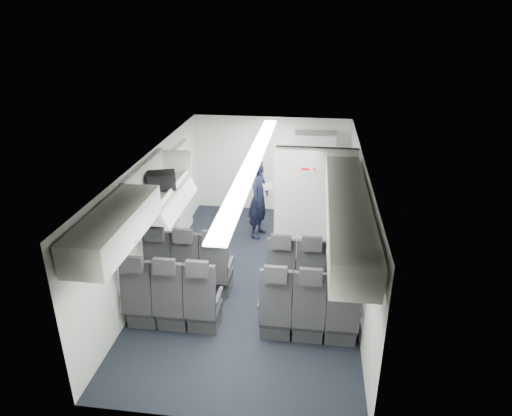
% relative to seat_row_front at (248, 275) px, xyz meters
% --- Properties ---
extents(cabin_shell, '(3.41, 6.01, 2.16)m').
position_rel_seat_row_front_xyz_m(cabin_shell, '(0.00, 0.53, 0.72)').
color(cabin_shell, black).
rests_on(cabin_shell, ground).
extents(seat_row_front, '(3.33, 0.56, 1.24)m').
position_rel_seat_row_front_xyz_m(seat_row_front, '(0.00, 0.00, 0.00)').
color(seat_row_front, black).
rests_on(seat_row_front, cabin_shell).
extents(seat_row_mid, '(3.33, 0.56, 1.24)m').
position_rel_seat_row_front_xyz_m(seat_row_mid, '(0.00, -0.90, 0.00)').
color(seat_row_mid, black).
rests_on(seat_row_mid, cabin_shell).
extents(overhead_bin_left_rear, '(0.53, 1.80, 0.40)m').
position_rel_seat_row_front_xyz_m(overhead_bin_left_rear, '(-1.40, -1.47, 1.46)').
color(overhead_bin_left_rear, silver).
rests_on(overhead_bin_left_rear, cabin_shell).
extents(overhead_bin_left_front_open, '(0.64, 1.70, 0.72)m').
position_rel_seat_row_front_xyz_m(overhead_bin_left_front_open, '(-1.44, 0.28, 1.33)').
color(overhead_bin_left_front_open, '#9E9E93').
rests_on(overhead_bin_left_front_open, cabin_shell).
extents(overhead_bin_right_rear, '(0.53, 1.80, 0.40)m').
position_rel_seat_row_front_xyz_m(overhead_bin_right_rear, '(1.40, -1.47, 1.46)').
color(overhead_bin_right_rear, silver).
rests_on(overhead_bin_right_rear, cabin_shell).
extents(overhead_bin_right_front, '(0.53, 1.70, 0.40)m').
position_rel_seat_row_front_xyz_m(overhead_bin_right_front, '(1.40, 0.28, 1.46)').
color(overhead_bin_right_front, silver).
rests_on(overhead_bin_right_front, cabin_shell).
extents(bulkhead_partition, '(1.40, 0.15, 2.13)m').
position_rel_seat_row_front_xyz_m(bulkhead_partition, '(0.98, 1.33, 0.67)').
color(bulkhead_partition, silver).
rests_on(bulkhead_partition, cabin_shell).
extents(galley_unit, '(0.85, 0.52, 1.90)m').
position_rel_seat_row_front_xyz_m(galley_unit, '(0.95, 3.25, 0.55)').
color(galley_unit, '#939399').
rests_on(galley_unit, cabin_shell).
extents(boarding_door, '(0.12, 1.27, 1.86)m').
position_rel_seat_row_front_xyz_m(boarding_door, '(-1.64, 2.09, 0.55)').
color(boarding_door, silver).
rests_on(boarding_door, cabin_shell).
extents(flight_attendant, '(0.53, 0.67, 1.63)m').
position_rel_seat_row_front_xyz_m(flight_attendant, '(-0.11, 2.18, 0.41)').
color(flight_attendant, black).
rests_on(flight_attendant, ground).
extents(carry_on_bag, '(0.51, 0.43, 0.26)m').
position_rel_seat_row_front_xyz_m(carry_on_bag, '(-1.40, 0.28, 1.42)').
color(carry_on_bag, black).
rests_on(carry_on_bag, overhead_bin_left_front_open).
extents(papers, '(0.20, 0.03, 0.14)m').
position_rel_seat_row_front_xyz_m(papers, '(0.08, 2.13, 0.69)').
color(papers, white).
rests_on(papers, flight_attendant).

